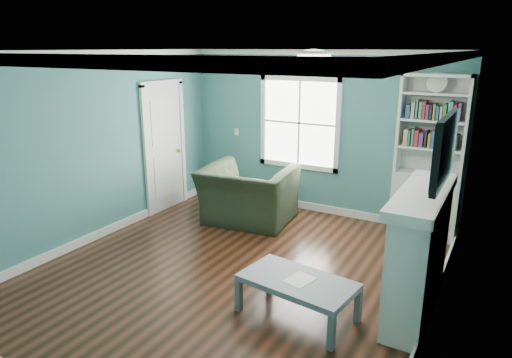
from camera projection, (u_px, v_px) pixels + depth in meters
The scene contains 13 objects.
floor at pixel (235, 271), 5.58m from camera, with size 5.00×5.00×0.00m, color black.
room_walls at pixel (233, 144), 5.13m from camera, with size 5.00×5.00×5.00m.
trim at pixel (234, 174), 5.23m from camera, with size 4.50×5.00×2.60m.
window at pixel (299, 123), 7.39m from camera, with size 1.40×0.06×1.50m.
bookshelf at pixel (428, 174), 6.41m from camera, with size 0.90×0.35×2.31m.
fireplace at pixel (420, 254), 4.58m from camera, with size 0.44×1.58×1.30m.
tv at pixel (445, 149), 4.22m from camera, with size 0.06×1.10×0.65m, color black.
door at pixel (165, 146), 7.50m from camera, with size 0.12×0.98×2.17m.
ceiling_fixture at pixel (314, 56), 4.52m from camera, with size 0.38×0.38×0.15m.
light_switch at pixel (237, 132), 8.03m from camera, with size 0.08×0.01×0.12m, color white.
recliner at pixel (248, 186), 7.01m from camera, with size 1.34×0.87×1.17m, color black.
coffee_table at pixel (298, 284), 4.55m from camera, with size 1.20×0.76×0.41m.
paper_sheet at pixel (300, 280), 4.53m from camera, with size 0.23×0.29×0.00m, color white.
Camera 1 is at (2.70, -4.26, 2.64)m, focal length 32.00 mm.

